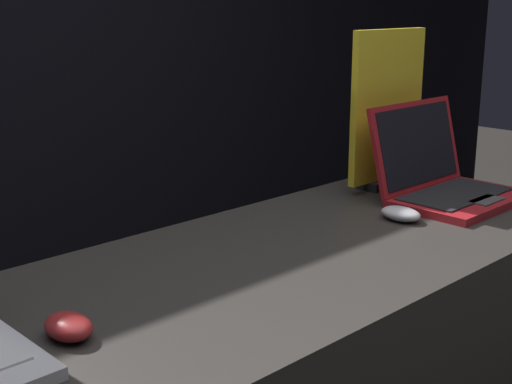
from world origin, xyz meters
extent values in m
ellipsoid|color=maroon|center=(-0.44, 0.30, 1.00)|extent=(0.07, 0.09, 0.04)
cube|color=maroon|center=(0.68, 0.27, 0.99)|extent=(0.36, 0.23, 0.02)
cube|color=black|center=(0.68, 0.29, 1.00)|extent=(0.32, 0.16, 0.00)
cube|color=#3F3F42|center=(0.68, 0.20, 1.00)|extent=(0.10, 0.05, 0.00)
cube|color=maroon|center=(0.68, 0.42, 1.11)|extent=(0.36, 0.07, 0.23)
cube|color=black|center=(0.68, 0.41, 1.12)|extent=(0.33, 0.05, 0.20)
ellipsoid|color=#B2B2B7|center=(0.44, 0.29, 1.00)|extent=(0.07, 0.10, 0.03)
cube|color=black|center=(0.68, 0.52, 0.99)|extent=(0.16, 0.07, 0.02)
cube|color=gold|center=(0.68, 0.52, 1.21)|extent=(0.30, 0.02, 0.41)
camera|label=1|loc=(-0.94, -0.63, 1.49)|focal=50.00mm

